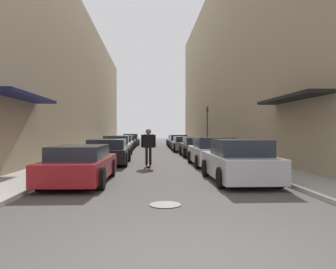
{
  "coord_description": "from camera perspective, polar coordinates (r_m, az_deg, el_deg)",
  "views": [
    {
      "loc": [
        -0.46,
        -3.95,
        1.63
      ],
      "look_at": [
        0.38,
        10.02,
        1.49
      ],
      "focal_mm": 35.0,
      "sensor_mm": 36.0,
      "label": 1
    }
  ],
  "objects": [
    {
      "name": "ground",
      "position": [
        23.09,
        -2.28,
        -3.47
      ],
      "size": [
        104.92,
        104.92,
        0.0
      ],
      "primitive_type": "plane",
      "color": "#4C4947"
    },
    {
      "name": "curb_strip_right",
      "position": [
        28.28,
        6.69,
        -2.61
      ],
      "size": [
        1.8,
        47.69,
        0.12
      ],
      "color": "#A3A099",
      "rests_on": "ground"
    },
    {
      "name": "traffic_light",
      "position": [
        28.72,
        6.86,
        2.03
      ],
      "size": [
        0.16,
        0.22,
        3.64
      ],
      "color": "#2D2D2D",
      "rests_on": "curb_strip_right"
    },
    {
      "name": "parked_car_right_1",
      "position": [
        15.73,
        7.72,
        -3.02
      ],
      "size": [
        1.98,
        4.26,
        1.35
      ],
      "color": "#B7B7BC",
      "rests_on": "ground"
    },
    {
      "name": "parked_car_right_4",
      "position": [
        32.1,
        1.75,
        -1.23
      ],
      "size": [
        1.89,
        4.38,
        1.28
      ],
      "color": "navy",
      "rests_on": "ground"
    },
    {
      "name": "skateboarder",
      "position": [
        14.98,
        -3.43,
        -1.55
      ],
      "size": [
        0.67,
        0.78,
        1.75
      ],
      "color": "#B2231E",
      "rests_on": "ground"
    },
    {
      "name": "parked_car_left_5",
      "position": [
        37.72,
        -6.48,
        -0.93
      ],
      "size": [
        1.9,
        4.46,
        1.33
      ],
      "color": "#515459",
      "rests_on": "ground"
    },
    {
      "name": "building_row_left",
      "position": [
        28.93,
        -17.48,
        8.58
      ],
      "size": [
        4.9,
        47.69,
        11.35
      ],
      "color": "tan",
      "rests_on": "ground"
    },
    {
      "name": "parked_car_left_0",
      "position": [
        10.75,
        -14.99,
        -5.04
      ],
      "size": [
        1.86,
        4.44,
        1.19
      ],
      "color": "maroon",
      "rests_on": "ground"
    },
    {
      "name": "parked_car_right_5",
      "position": [
        37.13,
        1.36,
        -1.04
      ],
      "size": [
        1.99,
        4.01,
        1.18
      ],
      "color": "navy",
      "rests_on": "ground"
    },
    {
      "name": "parked_car_left_3",
      "position": [
        27.33,
        -7.98,
        -1.53
      ],
      "size": [
        1.89,
        4.54,
        1.3
      ],
      "color": "#B7B7BC",
      "rests_on": "ground"
    },
    {
      "name": "parked_car_right_2",
      "position": [
        21.27,
        4.93,
        -2.2
      ],
      "size": [
        1.91,
        4.22,
        1.22
      ],
      "color": "black",
      "rests_on": "ground"
    },
    {
      "name": "curb_strip_left",
      "position": [
        28.13,
        -11.69,
        -2.63
      ],
      "size": [
        1.8,
        47.69,
        0.12
      ],
      "color": "#A3A099",
      "rests_on": "ground"
    },
    {
      "name": "parked_car_left_2",
      "position": [
        21.63,
        -8.9,
        -2.06
      ],
      "size": [
        1.88,
        4.03,
        1.34
      ],
      "color": "#B7B7BC",
      "rests_on": "ground"
    },
    {
      "name": "parked_car_right_0",
      "position": [
        10.82,
        12.22,
        -4.63
      ],
      "size": [
        1.89,
        4.05,
        1.37
      ],
      "color": "#B7B7BC",
      "rests_on": "ground"
    },
    {
      "name": "parked_car_right_3",
      "position": [
        26.53,
        2.88,
        -1.66
      ],
      "size": [
        1.98,
        4.21,
        1.2
      ],
      "color": "gray",
      "rests_on": "ground"
    },
    {
      "name": "manhole_cover",
      "position": [
        7.38,
        -0.5,
        -12.13
      ],
      "size": [
        0.7,
        0.7,
        0.02
      ],
      "color": "#332D28",
      "rests_on": "ground"
    },
    {
      "name": "parked_car_left_1",
      "position": [
        16.54,
        -10.42,
        -2.97
      ],
      "size": [
        2.09,
        4.48,
        1.24
      ],
      "color": "black",
      "rests_on": "ground"
    },
    {
      "name": "building_row_right",
      "position": [
        29.49,
        12.39,
        12.23
      ],
      "size": [
        4.9,
        47.69,
        15.19
      ],
      "color": "tan",
      "rests_on": "ground"
    },
    {
      "name": "parked_car_left_4",
      "position": [
        32.59,
        -7.27,
        -1.26
      ],
      "size": [
        1.94,
        4.32,
        1.22
      ],
      "color": "#232326",
      "rests_on": "ground"
    }
  ]
}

